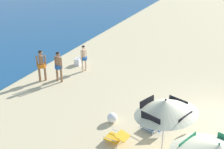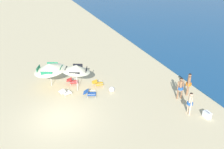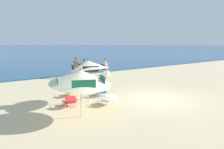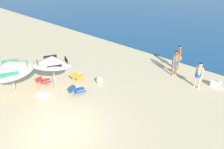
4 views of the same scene
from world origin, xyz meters
name	(u,v)px [view 1 (image 1 of 4)]	position (x,y,z in m)	size (l,w,h in m)	color
ground_plane	(223,120)	(0.00, 0.00, 0.00)	(800.00, 800.00, 0.00)	#CCB78C
beach_umbrella_striped_main	(165,107)	(-3.12, 1.83, 1.86)	(2.45, 2.49, 2.24)	silver
lounge_chair_under_umbrella	(117,137)	(-3.20, 3.48, 0.28)	(0.67, 0.94, 0.50)	gold
lounge_chair_beside_umbrella	(194,147)	(-2.68, 0.82, 0.28)	(0.75, 0.97, 0.49)	white
lounge_chair_facing_sea	(153,126)	(-1.94, 2.46, 0.27)	(0.80, 1.02, 0.53)	#1E4799
person_standing_near_shore	(84,56)	(2.46, 7.88, 0.91)	(0.46, 0.39, 1.58)	beige
person_standing_beside	(41,63)	(0.37, 9.32, 1.00)	(0.42, 0.42, 1.73)	#8C6042
person_wading_in	(58,65)	(0.64, 8.42, 0.97)	(0.41, 0.50, 1.68)	#8C6042
cooler_box	(78,62)	(3.22, 8.71, 0.20)	(0.50, 0.36, 0.43)	white
beach_ball	(112,118)	(-1.96, 4.19, 0.21)	(0.42, 0.42, 0.42)	white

